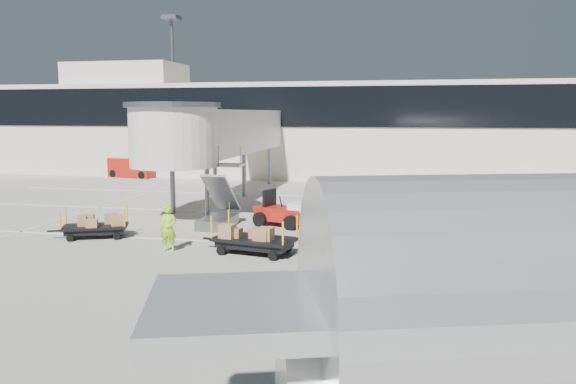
% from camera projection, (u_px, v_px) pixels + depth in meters
% --- Properties ---
extents(ground, '(140.00, 140.00, 0.00)m').
position_uv_depth(ground, '(210.00, 253.00, 22.15)').
color(ground, '#B6B0A3').
rests_on(ground, ground).
extents(lane_markings, '(40.00, 30.00, 0.02)m').
position_uv_depth(lane_markings, '(256.00, 212.00, 31.33)').
color(lane_markings, silver).
rests_on(lane_markings, ground).
extents(terminal, '(64.00, 12.11, 15.20)m').
position_uv_depth(terminal, '(318.00, 129.00, 50.66)').
color(terminal, silver).
rests_on(terminal, ground).
extents(jet_bridge, '(5.70, 20.40, 6.03)m').
position_uv_depth(jet_bridge, '(215.00, 133.00, 34.25)').
color(jet_bridge, silver).
rests_on(jet_bridge, ground).
extents(baggage_tug, '(2.93, 2.40, 1.75)m').
position_uv_depth(baggage_tug, '(284.00, 213.00, 27.47)').
color(baggage_tug, '#9C160E').
rests_on(baggage_tug, ground).
extents(suitcase_cart, '(4.13, 2.84, 1.61)m').
position_uv_depth(suitcase_cart, '(405.00, 230.00, 23.89)').
color(suitcase_cart, black).
rests_on(suitcase_cart, ground).
extents(box_cart_near, '(3.99, 2.13, 1.53)m').
position_uv_depth(box_cart_near, '(253.00, 240.00, 21.98)').
color(box_cart_near, black).
rests_on(box_cart_near, ground).
extents(box_cart_far, '(3.42, 2.34, 1.33)m').
position_uv_depth(box_cart_far, '(97.00, 226.00, 24.91)').
color(box_cart_far, black).
rests_on(box_cart_far, ground).
extents(ground_worker, '(0.73, 0.52, 1.88)m').
position_uv_depth(ground_worker, '(168.00, 228.00, 22.34)').
color(ground_worker, '#93E017').
rests_on(ground_worker, ground).
extents(minivan, '(2.06, 4.33, 1.61)m').
position_uv_depth(minivan, '(413.00, 189.00, 33.96)').
color(minivan, white).
rests_on(minivan, ground).
extents(belt_loader, '(4.72, 2.58, 2.16)m').
position_uv_depth(belt_loader, '(134.00, 168.00, 48.47)').
color(belt_loader, '#9C160E').
rests_on(belt_loader, ground).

